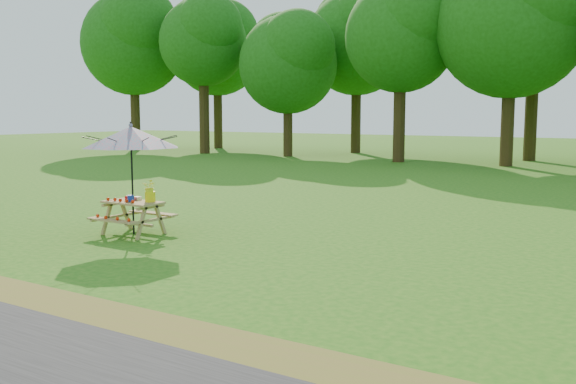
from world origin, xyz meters
The scene contains 7 objects.
ground centered at (0.00, 0.00, 0.00)m, with size 120.00×120.00×0.00m, color #236914.
drygrass_strip centered at (0.00, -2.80, 0.00)m, with size 120.00×1.20×0.01m, color olive.
picnic_table centered at (-2.18, 1.24, 0.33)m, with size 1.20×1.32×0.67m.
patio_umbrella centered at (-2.18, 1.24, 1.95)m, with size 2.52×2.52×2.25m.
produce_bins centered at (-2.24, 1.27, 0.72)m, with size 0.26×0.37×0.13m.
tomatoes_row centered at (-2.33, 1.06, 0.71)m, with size 0.77×0.13×0.07m, color red, non-canonical shape.
flower_bucket centered at (-1.84, 1.38, 0.91)m, with size 0.31×0.28×0.45m.
Camera 1 is at (7.24, -7.75, 2.41)m, focal length 40.00 mm.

